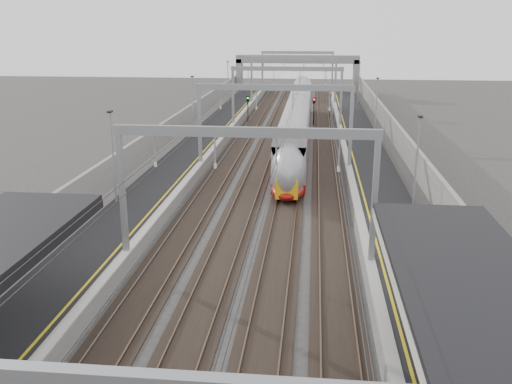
# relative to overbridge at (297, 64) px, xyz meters

# --- Properties ---
(platform_left) EXTENTS (4.00, 120.00, 1.00)m
(platform_left) POSITION_rel_overbridge_xyz_m (-8.00, -55.00, -4.81)
(platform_left) COLOR black
(platform_left) RESTS_ON ground
(platform_right) EXTENTS (4.00, 120.00, 1.00)m
(platform_right) POSITION_rel_overbridge_xyz_m (8.00, -55.00, -4.81)
(platform_right) COLOR black
(platform_right) RESTS_ON ground
(tracks) EXTENTS (11.40, 140.00, 0.20)m
(tracks) POSITION_rel_overbridge_xyz_m (0.00, -55.00, -5.26)
(tracks) COLOR black
(tracks) RESTS_ON ground
(overhead_line) EXTENTS (13.00, 140.00, 6.60)m
(overhead_line) POSITION_rel_overbridge_xyz_m (0.00, -48.38, 0.83)
(overhead_line) COLOR gray
(overhead_line) RESTS_ON platform_left
(overbridge) EXTENTS (22.00, 2.20, 6.90)m
(overbridge) POSITION_rel_overbridge_xyz_m (0.00, 0.00, 0.00)
(overbridge) COLOR slate
(overbridge) RESTS_ON ground
(wall_left) EXTENTS (0.30, 120.00, 3.20)m
(wall_left) POSITION_rel_overbridge_xyz_m (-11.20, -55.00, -3.71)
(wall_left) COLOR slate
(wall_left) RESTS_ON ground
(wall_right) EXTENTS (0.30, 120.00, 3.20)m
(wall_right) POSITION_rel_overbridge_xyz_m (11.20, -55.00, -3.71)
(wall_right) COLOR slate
(wall_right) RESTS_ON ground
(train) EXTENTS (2.54, 46.29, 4.02)m
(train) POSITION_rel_overbridge_xyz_m (1.50, -45.21, -3.33)
(train) COLOR maroon
(train) RESTS_ON ground
(signal_green) EXTENTS (0.32, 0.32, 3.48)m
(signal_green) POSITION_rel_overbridge_xyz_m (-5.20, -32.38, -2.89)
(signal_green) COLOR black
(signal_green) RESTS_ON ground
(signal_red_near) EXTENTS (0.32, 0.32, 3.48)m
(signal_red_near) POSITION_rel_overbridge_xyz_m (3.20, -33.02, -2.89)
(signal_red_near) COLOR black
(signal_red_near) RESTS_ON ground
(signal_red_far) EXTENTS (0.32, 0.32, 3.48)m
(signal_red_far) POSITION_rel_overbridge_xyz_m (5.40, -25.84, -2.89)
(signal_red_far) COLOR black
(signal_red_far) RESTS_ON ground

